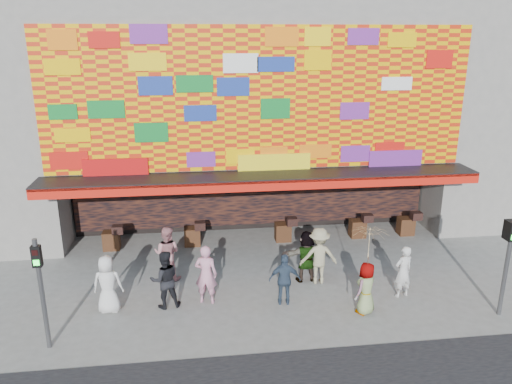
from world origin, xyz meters
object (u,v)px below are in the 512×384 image
signal_left (40,282)px  ped_e (285,280)px  ped_b (206,274)px  parasol (369,243)px  ped_a (108,284)px  ped_f (306,256)px  signal_right (508,255)px  ped_d (319,256)px  ped_g (366,288)px  ped_i (167,253)px  ped_c (165,279)px  ped_h (403,272)px

signal_left → ped_e: signal_left is taller
ped_b → parasol: (4.50, -1.17, 1.25)m
ped_a → ped_f: ped_a is taller
parasol → signal_right: bearing=-8.7°
signal_right → ped_a: bearing=171.9°
ped_b → parasol: bearing=178.8°
ped_a → ped_f: size_ratio=1.01×
ped_a → ped_e: size_ratio=1.09×
ped_d → ped_g: 2.18m
ped_i → ped_g: bearing=169.1°
ped_a → ped_d: (6.43, 0.98, 0.06)m
signal_left → ped_c: signal_left is taller
parasol → ped_i: bearing=153.3°
ped_g → ped_b: bearing=-50.2°
ped_f → ped_h: bearing=150.8°
ped_f → ped_g: 2.49m
ped_b → ped_i: 2.09m
signal_right → ped_g: 4.00m
ped_a → ped_d: ped_d is taller
ped_a → parasol: (7.31, -1.00, 1.30)m
ped_f → signal_right: bearing=149.4°
signal_left → ped_f: size_ratio=1.75×
ped_b → ped_g: size_ratio=1.18×
signal_right → ped_b: 8.54m
ped_d → ped_h: (2.32, -1.21, -0.11)m
ped_a → ped_e: 5.11m
signal_left → ped_d: (7.71, 2.57, -0.93)m
ped_h → ped_i: (-7.15, 2.09, 0.07)m
ped_b → ped_i: (-1.21, 1.71, -0.02)m
ped_b → ped_c: 1.20m
ped_h → ped_a: bearing=-17.2°
signal_right → ped_b: signal_right is taller
ped_c → ped_g: 5.80m
ped_f → ped_e: bearing=52.7°
ped_a → ped_c: ped_c is taller
signal_right → ped_i: bearing=160.0°
parasol → ped_e: bearing=160.5°
ped_h → ped_i: ped_i is taller
ped_g → ped_c: bearing=-46.3°
ped_h → ped_f: bearing=-42.8°
ped_c → ped_i: size_ratio=0.98×
ped_d → parasol: 2.50m
signal_right → ped_d: bearing=151.2°
ped_e → ped_f: bearing=-117.6°
signal_left → ped_g: signal_left is taller
ped_f → ped_h: size_ratio=1.04×
ped_e → ped_f: 1.67m
parasol → ped_d: bearing=114.0°
ped_b → parasol: size_ratio=0.97×
ped_a → ped_b: bearing=-173.6°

